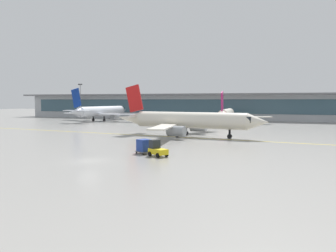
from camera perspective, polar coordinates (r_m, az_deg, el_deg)
ground_plane at (r=43.81m, az=-12.49°, el=-5.47°), size 400.00×400.00×0.00m
taxiway_centreline_stripe at (r=69.26m, az=3.10°, el=-1.85°), size 109.48×11.43×0.01m
terminal_concourse at (r=132.27m, az=10.44°, el=3.09°), size 180.64×11.00×9.60m
gate_airplane_0 at (r=125.67m, az=-10.61°, el=2.30°), size 30.93×33.33×11.04m
gate_airplane_1 at (r=111.22m, az=9.30°, el=1.89°), size 27.29×29.49×9.76m
taxiing_regional_jet at (r=71.07m, az=3.29°, el=0.87°), size 31.98×29.58×10.59m
baggage_tug at (r=46.25m, az=-1.75°, el=-3.75°), size 2.95×2.56×2.10m
cargo_dolly_lead at (r=48.61m, az=-3.86°, el=-3.18°), size 2.62×2.44×1.94m
apron_light_mast_0 at (r=150.12m, az=-13.79°, el=4.18°), size 1.80×0.36×13.81m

